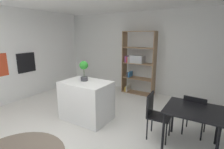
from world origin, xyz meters
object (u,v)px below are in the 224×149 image
at_px(dining_chair_island_side, 155,112).
at_px(kitchen_island, 87,100).
at_px(potted_plant_on_island, 84,69).
at_px(dining_table, 193,114).
at_px(built_in_oven, 26,63).
at_px(dining_chair_far, 195,112).
at_px(open_bookshelf, 137,63).

bearing_deg(dining_chair_island_side, kitchen_island, 90.60).
distance_m(kitchen_island, potted_plant_on_island, 0.76).
bearing_deg(dining_table, dining_chair_island_side, -179.58).
height_order(built_in_oven, dining_chair_far, built_in_oven).
bearing_deg(potted_plant_on_island, kitchen_island, -29.74).
relative_size(built_in_oven, kitchen_island, 0.54).
relative_size(dining_chair_far, dining_chair_island_side, 0.95).
height_order(kitchen_island, dining_chair_island_side, kitchen_island).
relative_size(potted_plant_on_island, open_bookshelf, 0.23).
bearing_deg(kitchen_island, dining_chair_island_side, 3.64).
bearing_deg(dining_table, built_in_oven, 179.32).
xyz_separation_m(kitchen_island, potted_plant_on_island, (-0.09, 0.05, 0.76)).
distance_m(dining_table, dining_chair_far, 0.47).
bearing_deg(dining_chair_island_side, dining_table, -92.61).
relative_size(open_bookshelf, dining_chair_far, 2.48).
height_order(potted_plant_on_island, open_bookshelf, open_bookshelf).
xyz_separation_m(open_bookshelf, dining_chair_island_side, (1.37, -2.26, -0.52)).
height_order(open_bookshelf, dining_chair_far, open_bookshelf).
xyz_separation_m(built_in_oven, dining_chair_island_side, (4.18, -0.06, -0.61)).
distance_m(built_in_oven, dining_chair_far, 4.90).
relative_size(open_bookshelf, dining_table, 2.31).
xyz_separation_m(kitchen_island, dining_chair_island_side, (1.63, 0.10, 0.07)).
bearing_deg(kitchen_island, dining_chair_far, 13.67).
height_order(built_in_oven, dining_table, built_in_oven).
relative_size(built_in_oven, potted_plant_on_island, 1.27).
bearing_deg(built_in_oven, open_bookshelf, 37.98).
relative_size(open_bookshelf, dining_chair_island_side, 2.36).
bearing_deg(dining_chair_island_side, potted_plant_on_island, 88.69).
distance_m(built_in_oven, kitchen_island, 2.65).
relative_size(dining_table, dining_chair_island_side, 1.02).
bearing_deg(dining_chair_island_side, dining_chair_far, -58.56).
height_order(built_in_oven, dining_chair_island_side, built_in_oven).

